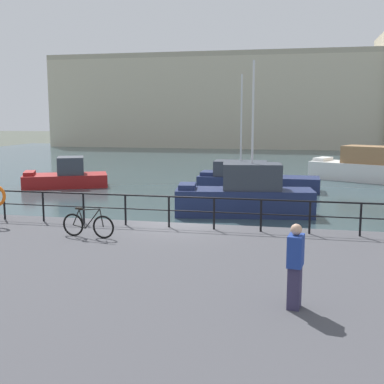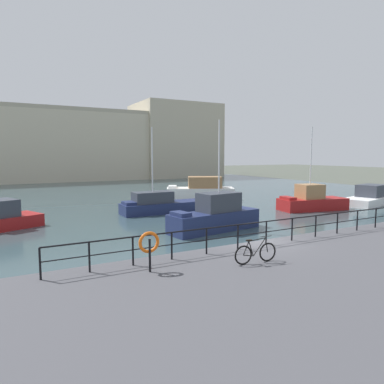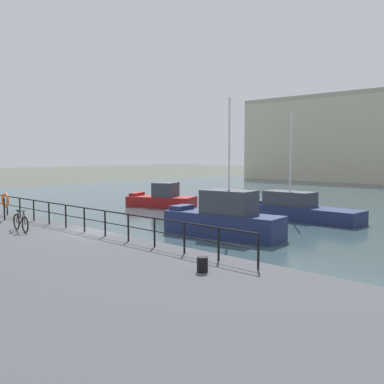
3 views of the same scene
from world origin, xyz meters
name	(u,v)px [view 3 (image 3 of 3)]	position (x,y,z in m)	size (l,w,h in m)	color
ground_plane	(100,251)	(0.00, 0.00, 0.00)	(240.00, 240.00, 0.00)	#4C5147
water_basin	(376,201)	(0.00, 30.20, 0.01)	(80.00, 60.00, 0.01)	#33474C
moored_white_yacht	(162,198)	(-10.81, 13.47, 0.69)	(5.90, 4.42, 1.98)	maroon
moored_cabin_cruiser	(300,209)	(1.40, 14.54, 0.72)	(7.53, 2.12, 7.21)	navy
moored_small_launch	(224,219)	(1.77, 6.45, 0.97)	(6.62, 2.78, 7.17)	navy
quay_railing	(84,215)	(-0.07, -0.75, 1.69)	(18.58, 0.07, 1.08)	black
parked_bicycle	(21,223)	(-2.17, -2.64, 1.34)	(1.77, 0.23, 0.98)	black
mooring_bollard	(202,264)	(8.22, -2.13, 1.17)	(0.32, 0.32, 0.44)	black
life_ring_stand	(5,201)	(-5.96, -1.65, 1.93)	(0.75, 0.16, 1.40)	black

